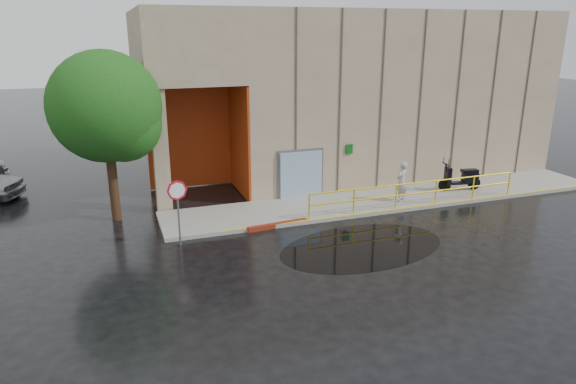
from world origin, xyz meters
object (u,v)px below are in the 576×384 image
(stop_sign, at_px, (177,198))
(red_curb, at_px, (277,225))
(scooter, at_px, (461,171))
(tree_near, at_px, (110,111))
(person, at_px, (402,181))

(stop_sign, distance_m, red_curb, 4.08)
(scooter, xyz_separation_m, tree_near, (-14.74, 1.56, 3.23))
(person, bearing_deg, stop_sign, -22.07)
(stop_sign, bearing_deg, scooter, 20.41)
(stop_sign, relative_size, red_curb, 0.98)
(stop_sign, bearing_deg, tree_near, 131.65)
(stop_sign, height_order, tree_near, tree_near)
(person, xyz_separation_m, tree_near, (-11.38, 2.00, 3.26))
(person, relative_size, stop_sign, 0.73)
(scooter, bearing_deg, red_curb, -161.61)
(person, xyz_separation_m, scooter, (3.36, 0.44, 0.03))
(scooter, height_order, red_curb, scooter)
(person, height_order, red_curb, person)
(person, distance_m, stop_sign, 9.64)
(scooter, relative_size, red_curb, 0.85)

